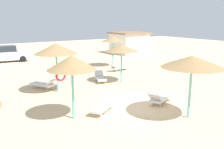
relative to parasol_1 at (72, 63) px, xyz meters
The scene contains 13 objects.
ground_plane 4.56m from the parasol_1, ahead, with size 80.00×80.00×0.00m, color beige.
parasol_1 is the anchor object (origin of this frame).
parasol_2 4.58m from the parasol_1, 78.08° to the left, with size 2.63×2.63×3.09m.
parasol_3 7.20m from the parasol_1, 37.17° to the left, with size 2.45×2.45×2.75m.
parasol_5 13.15m from the parasol_1, 48.96° to the left, with size 2.29×2.29×2.89m.
parasol_6 5.38m from the parasol_1, 31.37° to the right, with size 2.85×2.85×2.94m.
lounger_1 2.84m from the parasol_1, ahead, with size 1.95×1.58×0.65m.
lounger_2 6.22m from the parasol_1, 85.63° to the left, with size 1.51×1.94×0.74m.
lounger_3 7.52m from the parasol_1, 49.87° to the left, with size 1.27×2.01×0.66m.
lounger_5 11.43m from the parasol_1, 44.66° to the left, with size 1.93×0.75×0.69m.
lounger_6 5.41m from the parasol_1, ahead, with size 1.98×1.24×0.75m.
parked_car 18.49m from the parasol_1, 88.09° to the left, with size 4.15×2.31×1.72m.
beach_cabana 22.90m from the parasol_1, 46.85° to the left, with size 4.35×4.26×2.81m.
Camera 1 is at (-8.10, -9.55, 4.54)m, focal length 40.01 mm.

